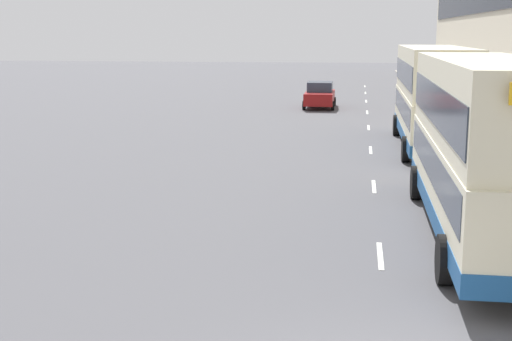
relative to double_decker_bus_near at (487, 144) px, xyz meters
name	(u,v)px	position (x,y,z in m)	size (l,w,h in m)	color
pavement	(468,108)	(4.03, 30.08, -2.22)	(5.00, 93.00, 0.14)	#A39E93
lane_mark_1	(380,256)	(-2.47, -1.90, -2.28)	(0.12, 2.00, 0.01)	silver
lane_mark_2	(374,187)	(-2.47, 5.42, -2.28)	(0.12, 2.00, 0.01)	silver
lane_mark_3	(371,150)	(-2.47, 12.75, -2.28)	(0.12, 2.00, 0.01)	silver
lane_mark_4	(369,128)	(-2.47, 20.08, -2.28)	(0.12, 2.00, 0.01)	silver
lane_mark_5	(367,112)	(-2.47, 27.40, -2.28)	(0.12, 2.00, 0.01)	silver
lane_mark_6	(366,101)	(-2.47, 34.73, -2.28)	(0.12, 2.00, 0.01)	silver
lane_mark_7	(365,93)	(-2.47, 42.06, -2.28)	(0.12, 2.00, 0.01)	silver
lane_mark_8	(365,86)	(-2.47, 49.39, -2.28)	(0.12, 2.00, 0.01)	silver
double_decker_bus_near	(487,144)	(0.00, 0.00, 0.00)	(2.85, 11.45, 4.30)	beige
double_decker_bus_ahead	(433,95)	(0.08, 13.58, 0.00)	(2.85, 11.22, 4.30)	beige
car_0	(320,95)	(-5.56, 29.70, -1.44)	(2.03, 4.46, 1.70)	maroon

